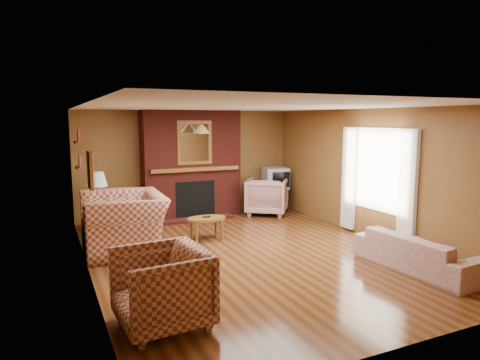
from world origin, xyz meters
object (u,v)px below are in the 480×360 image
table_lamp (97,187)px  plaid_loveseat (124,222)px  plaid_armchair (162,288)px  crt_tv (275,178)px  coffee_table (206,221)px  floral_sofa (418,252)px  side_table (99,219)px  tv_stand (275,200)px  floral_armchair (267,196)px  fireplace (192,165)px

table_lamp → plaid_loveseat: bearing=-79.8°
plaid_armchair → crt_tv: bearing=135.0°
coffee_table → table_lamp: size_ratio=1.11×
crt_tv → floral_sofa: bearing=-91.9°
side_table → tv_stand: 4.16m
floral_sofa → coffee_table: bearing=35.1°
side_table → table_lamp: size_ratio=0.82×
plaid_loveseat → coffee_table: 1.49m
floral_armchair → floral_sofa: bearing=129.8°
coffee_table → plaid_armchair: bearing=-118.5°
floral_sofa → tv_stand: size_ratio=3.47×
floral_sofa → tv_stand: bearing=-5.8°
floral_sofa → fireplace: bearing=18.1°
fireplace → plaid_loveseat: bearing=-133.8°
coffee_table → side_table: bearing=141.6°
fireplace → crt_tv: 2.10m
plaid_armchair → table_lamp: table_lamp is taller
coffee_table → tv_stand: (2.41, 1.73, -0.09)m
fireplace → plaid_loveseat: 2.76m
plaid_loveseat → table_lamp: bearing=-167.5°
floral_sofa → tv_stand: (0.15, 4.52, -0.00)m
floral_armchair → side_table: (-3.78, -0.08, -0.15)m
floral_sofa → side_table: floral_sofa is taller
fireplace → floral_armchair: 1.90m
side_table → crt_tv: (4.15, 0.34, 0.52)m
floral_sofa → coffee_table: (-2.26, 2.79, 0.09)m
plaid_loveseat → coffee_table: plaid_loveseat is taller
coffee_table → tv_stand: 2.97m
plaid_loveseat → tv_stand: (3.90, 1.74, -0.22)m
plaid_armchair → floral_armchair: bearing=136.0°
plaid_armchair → side_table: size_ratio=1.74×
table_lamp → plaid_armchair: bearing=-88.0°
coffee_table → table_lamp: bearing=141.6°
floral_sofa → crt_tv: 4.55m
table_lamp → coffee_table: bearing=-38.4°
plaid_loveseat → tv_stand: size_ratio=2.78×
floral_armchair → coffee_table: (-2.05, -1.46, -0.06)m
plaid_loveseat → side_table: bearing=-167.5°
floral_sofa → crt_tv: crt_tv is taller
coffee_table → tv_stand: size_ratio=1.36×
crt_tv → fireplace: bearing=174.7°
fireplace → side_table: fireplace is taller
floral_armchair → crt_tv: 0.59m
plaid_armchair → coffee_table: 3.32m
crt_tv → tv_stand: bearing=90.0°
fireplace → coffee_table: fireplace is taller
floral_armchair → side_table: 3.78m
floral_sofa → side_table: 5.78m
side_table → tv_stand: (4.15, 0.35, -0.00)m
plaid_armchair → table_lamp: (-0.15, 4.29, 0.48)m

